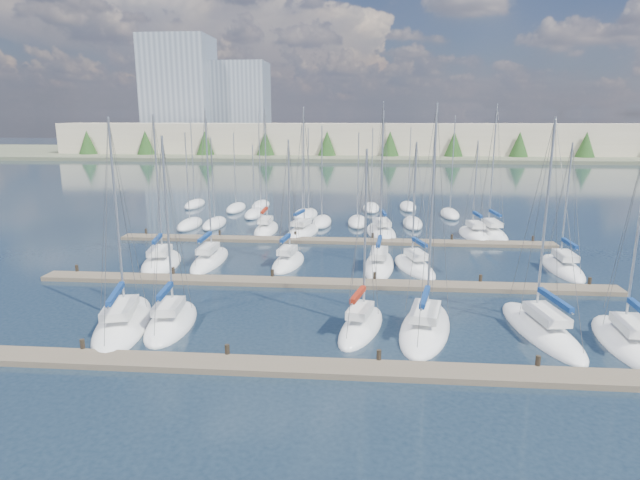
# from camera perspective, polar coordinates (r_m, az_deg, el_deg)

# --- Properties ---
(ground) EXTENTS (400.00, 400.00, 0.00)m
(ground) POSITION_cam_1_polar(r_m,az_deg,el_deg) (83.81, 2.66, 4.55)
(ground) COLOR #1D2C3B
(ground) RESTS_ON ground
(dock_near) EXTENTS (44.00, 1.93, 1.10)m
(dock_near) POSITION_cam_1_polar(r_m,az_deg,el_deg) (27.97, -2.12, -13.42)
(dock_near) COLOR #6B5E4C
(dock_near) RESTS_ON ground
(dock_mid) EXTENTS (44.00, 1.93, 1.10)m
(dock_mid) POSITION_cam_1_polar(r_m,az_deg,el_deg) (40.90, 0.24, -4.60)
(dock_mid) COLOR #6B5E4C
(dock_mid) RESTS_ON ground
(dock_far) EXTENTS (44.00, 1.93, 1.10)m
(dock_far) POSITION_cam_1_polar(r_m,az_deg,el_deg) (54.36, 1.42, -0.08)
(dock_far) COLOR #6B5E4C
(dock_far) RESTS_ON ground
(sailboat_p) EXTENTS (4.02, 9.10, 14.77)m
(sailboat_p) POSITION_cam_1_polar(r_m,az_deg,el_deg) (58.76, 6.53, 0.88)
(sailboat_p) COLOR white
(sailboat_p) RESTS_ON ground
(sailboat_q) EXTENTS (3.20, 7.48, 10.81)m
(sailboat_q) POSITION_cam_1_polar(r_m,az_deg,el_deg) (59.34, 16.07, 0.56)
(sailboat_q) COLOR white
(sailboat_q) RESTS_ON ground
(sailboat_i) EXTENTS (2.42, 8.48, 13.86)m
(sailboat_i) POSITION_cam_1_polar(r_m,az_deg,el_deg) (48.05, -11.67, -2.10)
(sailboat_i) COLOR white
(sailboat_i) RESTS_ON ground
(sailboat_r) EXTENTS (3.40, 9.15, 14.54)m
(sailboat_r) POSITION_cam_1_polar(r_m,az_deg,el_deg) (60.86, 17.69, 0.77)
(sailboat_r) COLOR white
(sailboat_r) RESTS_ON ground
(sailboat_l) EXTENTS (4.31, 7.64, 11.27)m
(sailboat_l) POSITION_cam_1_polar(r_m,az_deg,el_deg) (45.73, 10.03, -2.83)
(sailboat_l) COLOR white
(sailboat_l) RESTS_ON ground
(sailboat_h) EXTENTS (4.37, 8.40, 13.44)m
(sailboat_h) POSITION_cam_1_polar(r_m,az_deg,el_deg) (48.32, -16.55, -2.32)
(sailboat_h) COLOR white
(sailboat_h) RESTS_ON ground
(sailboat_e) EXTENTS (4.66, 9.35, 14.11)m
(sailboat_e) POSITION_cam_1_polar(r_m,az_deg,el_deg) (33.22, 11.15, -9.15)
(sailboat_e) COLOR white
(sailboat_e) RESTS_ON ground
(sailboat_b) EXTENTS (5.26, 10.26, 13.33)m
(sailboat_b) POSITION_cam_1_polar(r_m,az_deg,el_deg) (35.38, -20.25, -8.35)
(sailboat_b) COLOR white
(sailboat_b) RESTS_ON ground
(sailboat_k) EXTENTS (3.19, 9.27, 13.77)m
(sailboat_k) POSITION_cam_1_polar(r_m,az_deg,el_deg) (45.86, 6.32, -2.65)
(sailboat_k) COLOR white
(sailboat_k) RESTS_ON ground
(sailboat_o) EXTENTS (4.31, 8.00, 14.25)m
(sailboat_o) POSITION_cam_1_polar(r_m,az_deg,el_deg) (58.16, -1.88, 0.84)
(sailboat_o) COLOR white
(sailboat_o) RESTS_ON ground
(sailboat_m) EXTENTS (2.47, 7.95, 11.24)m
(sailboat_m) POSITION_cam_1_polar(r_m,az_deg,el_deg) (49.15, 24.44, -2.72)
(sailboat_m) COLOR white
(sailboat_m) RESTS_ON ground
(sailboat_g) EXTENTS (3.29, 8.27, 13.58)m
(sailboat_g) POSITION_cam_1_polar(r_m,az_deg,el_deg) (35.25, 30.01, -9.42)
(sailboat_g) COLOR white
(sailboat_g) RESTS_ON ground
(sailboat_f) EXTENTS (4.06, 9.69, 13.34)m
(sailboat_f) POSITION_cam_1_polar(r_m,az_deg,el_deg) (34.88, 22.51, -8.85)
(sailboat_f) COLOR white
(sailboat_f) RESTS_ON ground
(sailboat_n) EXTENTS (2.41, 7.84, 14.16)m
(sailboat_n) POSITION_cam_1_polar(r_m,az_deg,el_deg) (59.82, -5.76, 1.14)
(sailboat_n) COLOR white
(sailboat_n) RESTS_ON ground
(sailboat_c) EXTENTS (3.35, 7.44, 12.25)m
(sailboat_c) POSITION_cam_1_polar(r_m,az_deg,el_deg) (34.63, -15.57, -8.45)
(sailboat_c) COLOR white
(sailboat_c) RESTS_ON ground
(sailboat_d) EXTENTS (3.72, 7.17, 11.54)m
(sailboat_d) POSITION_cam_1_polar(r_m,az_deg,el_deg) (32.81, 4.40, -9.20)
(sailboat_d) COLOR white
(sailboat_d) RESTS_ON ground
(sailboat_j) EXTENTS (3.11, 6.81, 11.40)m
(sailboat_j) POSITION_cam_1_polar(r_m,az_deg,el_deg) (46.45, -3.41, -2.39)
(sailboat_j) COLOR white
(sailboat_j) RESTS_ON ground
(distant_boats) EXTENTS (36.93, 20.75, 13.30)m
(distant_boats) POSITION_cam_1_polar(r_m,az_deg,el_deg) (68.10, -1.54, 2.77)
(distant_boats) COLOR #9EA0A5
(distant_boats) RESTS_ON ground
(shoreline) EXTENTS (400.00, 60.00, 38.00)m
(shoreline) POSITION_cam_1_polar(r_m,az_deg,el_deg) (173.41, -0.61, 11.55)
(shoreline) COLOR #666B51
(shoreline) RESTS_ON ground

